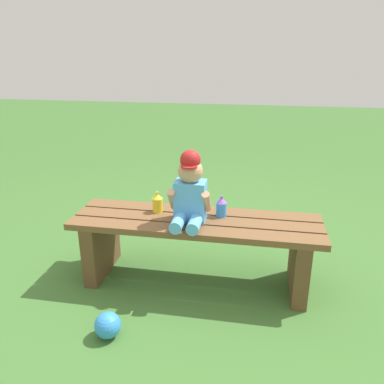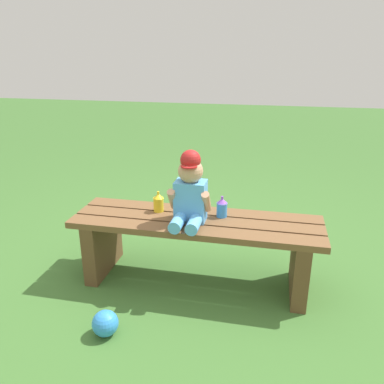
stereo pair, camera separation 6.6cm
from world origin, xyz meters
TOP-DOWN VIEW (x-y plane):
  - ground_plane at (0.00, 0.00)m, footprint 16.00×16.00m
  - park_bench at (0.00, 0.00)m, footprint 1.41×0.40m
  - child_figure at (-0.03, -0.04)m, footprint 0.23×0.27m
  - sippy_cup_left at (-0.24, 0.07)m, footprint 0.06×0.06m
  - sippy_cup_right at (0.14, 0.07)m, footprint 0.06×0.06m
  - toy_ball at (-0.33, -0.56)m, footprint 0.13×0.13m

SIDE VIEW (x-z plane):
  - ground_plane at x=0.00m, z-range 0.00..0.00m
  - toy_ball at x=-0.33m, z-range 0.00..0.13m
  - park_bench at x=0.00m, z-range 0.07..0.47m
  - sippy_cup_left at x=-0.24m, z-range 0.40..0.52m
  - sippy_cup_right at x=0.14m, z-range 0.40..0.52m
  - child_figure at x=-0.03m, z-range 0.38..0.78m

